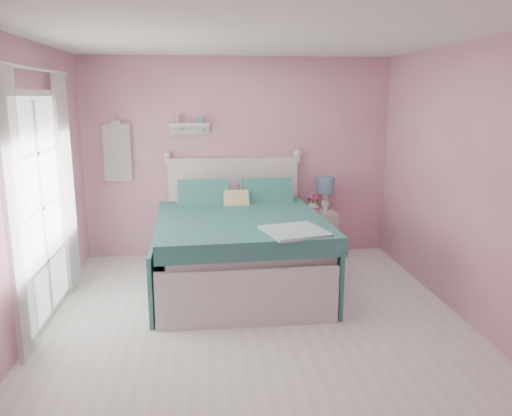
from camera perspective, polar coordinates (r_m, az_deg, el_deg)
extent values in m
plane|color=silver|center=(4.81, 0.00, -13.27)|extent=(4.50, 4.50, 0.00)
plane|color=#BE7890|center=(6.61, -2.01, 5.69)|extent=(4.00, 0.00, 4.00)
plane|color=#BE7890|center=(2.24, 5.96, -8.30)|extent=(4.00, 0.00, 4.00)
plane|color=#BE7890|center=(4.64, -25.39, 1.49)|extent=(0.00, 4.50, 4.50)
plane|color=#BE7890|center=(5.01, 23.42, 2.41)|extent=(0.00, 4.50, 4.50)
plane|color=white|center=(4.35, 0.00, 19.25)|extent=(4.50, 4.50, 0.00)
cube|color=silver|center=(5.71, -1.88, -6.38)|extent=(1.77, 2.27, 0.48)
cube|color=silver|center=(5.61, -1.91, -3.29)|extent=(1.71, 2.21, 0.16)
cube|color=silver|center=(6.66, -2.58, -0.13)|extent=(1.70, 0.07, 1.26)
cube|color=silver|center=(6.55, -2.63, 5.50)|extent=(1.76, 0.09, 0.06)
cube|color=silver|center=(4.67, -0.92, -10.27)|extent=(1.70, 0.06, 0.56)
cube|color=#327E74|center=(5.42, -1.81, -2.00)|extent=(1.88, 2.02, 0.18)
cube|color=pink|center=(6.30, -6.01, 1.03)|extent=(0.69, 0.31, 0.43)
cube|color=pink|center=(6.34, 1.13, 1.18)|extent=(0.69, 0.31, 0.43)
cube|color=#CCBC59|center=(6.03, -2.26, 0.58)|extent=(0.31, 0.23, 0.31)
cube|color=beige|center=(6.75, 7.31, -2.94)|extent=(0.41, 0.39, 0.60)
cube|color=silver|center=(6.54, 7.70, -1.94)|extent=(0.35, 0.02, 0.16)
sphere|color=white|center=(6.52, 7.75, -1.98)|extent=(0.03, 0.03, 0.03)
cylinder|color=white|center=(6.74, 7.86, -0.27)|extent=(0.15, 0.15, 0.02)
cylinder|color=white|center=(6.71, 7.90, 0.78)|extent=(0.07, 0.07, 0.25)
cylinder|color=#6987AF|center=(6.67, 7.95, 2.65)|extent=(0.23, 0.23, 0.21)
imported|color=silver|center=(6.65, 6.50, 0.26)|extent=(0.17, 0.17, 0.17)
imported|color=#CF8B8F|center=(6.50, 6.93, -0.42)|extent=(0.14, 0.14, 0.09)
sphere|color=#DD4B84|center=(6.62, 6.54, 1.59)|extent=(0.06, 0.06, 0.06)
sphere|color=#DD4B84|center=(6.66, 6.83, 1.29)|extent=(0.06, 0.06, 0.06)
sphere|color=#DD4B84|center=(6.63, 6.17, 1.34)|extent=(0.06, 0.06, 0.06)
sphere|color=#DD4B84|center=(6.61, 6.75, 1.03)|extent=(0.06, 0.06, 0.06)
sphere|color=#DD4B84|center=(6.61, 6.31, 1.12)|extent=(0.06, 0.06, 0.06)
cube|color=silver|center=(6.48, -7.59, 9.44)|extent=(0.50, 0.14, 0.04)
cube|color=silver|center=(6.55, -7.56, 8.86)|extent=(0.50, 0.03, 0.12)
cylinder|color=#D18C99|center=(6.48, -8.96, 10.02)|extent=(0.06, 0.06, 0.10)
cube|color=#6987AF|center=(6.48, -6.53, 9.91)|extent=(0.08, 0.06, 0.07)
cube|color=white|center=(6.61, -15.58, 6.11)|extent=(0.34, 0.03, 0.72)
cube|color=silver|center=(4.94, -24.45, 11.90)|extent=(0.04, 1.32, 0.06)
cube|color=silver|center=(5.36, -22.37, -11.09)|extent=(0.04, 1.32, 0.06)
cube|color=silver|center=(4.47, -25.68, -2.21)|extent=(0.04, 0.06, 2.10)
cube|color=silver|center=(5.64, -21.48, 1.03)|extent=(0.04, 0.06, 2.10)
cube|color=white|center=(5.05, -23.37, -0.07)|extent=(0.02, 1.20, 2.04)
cube|color=white|center=(4.32, -25.72, -0.92)|extent=(0.04, 0.40, 2.32)
cube|color=white|center=(5.71, -20.80, 2.55)|extent=(0.04, 0.40, 2.32)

